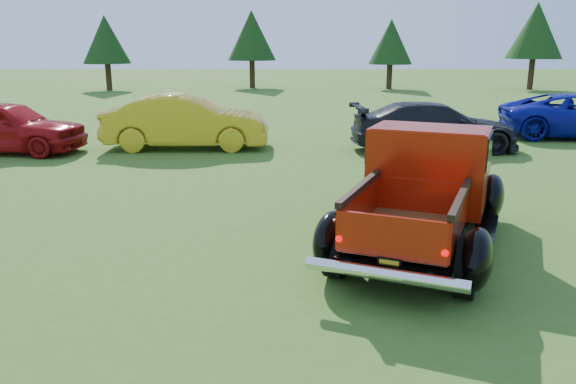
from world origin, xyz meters
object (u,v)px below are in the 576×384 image
object	(u,v)px
tree_mid_right	(391,42)
show_car_grey	(434,127)
show_car_red	(6,126)
show_car_yellow	(187,122)
tree_west	(106,40)
tree_mid_left	(252,36)
pickup_truck	(427,187)
tree_east	(536,31)

from	to	relation	value
tree_mid_right	show_car_grey	bearing A→B (deg)	-96.52
show_car_red	show_car_yellow	xyz separation A→B (m)	(4.76, 0.64, 0.04)
tree_mid_right	show_car_grey	world-z (taller)	tree_mid_right
tree_west	tree_mid_left	world-z (taller)	tree_mid_left
pickup_truck	show_car_grey	bearing A→B (deg)	97.63
show_car_grey	tree_east	bearing A→B (deg)	-30.70
tree_west	show_car_yellow	size ratio (longest dim) A/B	1.01
pickup_truck	tree_east	bearing A→B (deg)	87.40
tree_east	pickup_truck	size ratio (longest dim) A/B	1.10
tree_mid_right	show_car_yellow	size ratio (longest dim) A/B	0.97
tree_west	show_car_grey	distance (m)	26.11
tree_west	tree_east	bearing A→B (deg)	1.06
show_car_grey	tree_mid_left	bearing A→B (deg)	13.45
show_car_red	tree_west	bearing A→B (deg)	17.53
tree_mid_left	tree_east	distance (m)	18.06
show_car_red	pickup_truck	bearing A→B (deg)	-118.59
tree_mid_right	show_car_yellow	world-z (taller)	tree_mid_right
tree_mid_right	tree_east	world-z (taller)	tree_east
tree_east	show_car_red	distance (m)	31.86
tree_east	pickup_truck	world-z (taller)	tree_east
show_car_yellow	show_car_grey	size ratio (longest dim) A/B	1.00
tree_mid_left	tree_east	world-z (taller)	tree_east
tree_mid_left	show_car_red	world-z (taller)	tree_mid_left
tree_east	show_car_yellow	xyz separation A→B (m)	(-18.37, -21.07, -2.91)
show_car_red	show_car_yellow	world-z (taller)	show_car_yellow
show_car_red	tree_mid_right	bearing A→B (deg)	-25.28
tree_mid_left	tree_mid_right	world-z (taller)	tree_mid_left
show_car_yellow	show_car_grey	xyz separation A→B (m)	(6.87, -0.30, -0.09)
tree_mid_left	show_car_red	bearing A→B (deg)	-102.49
tree_mid_left	tree_east	xyz separation A→B (m)	(18.00, -1.50, 0.27)
show_car_yellow	show_car_red	bearing A→B (deg)	96.22
tree_west	show_car_grey	size ratio (longest dim) A/B	1.01
pickup_truck	tree_west	bearing A→B (deg)	138.18
tree_west	tree_mid_left	bearing A→B (deg)	12.53
tree_mid_right	tree_mid_left	bearing A→B (deg)	173.66
tree_mid_right	pickup_truck	size ratio (longest dim) A/B	0.90
show_car_red	show_car_grey	bearing A→B (deg)	-81.15
pickup_truck	show_car_red	distance (m)	11.95
show_car_yellow	show_car_grey	bearing A→B (deg)	-93.89
pickup_truck	show_car_grey	xyz separation A→B (m)	(1.95, 7.33, -0.15)
pickup_truck	show_car_red	bearing A→B (deg)	166.71
pickup_truck	show_car_yellow	size ratio (longest dim) A/B	1.08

